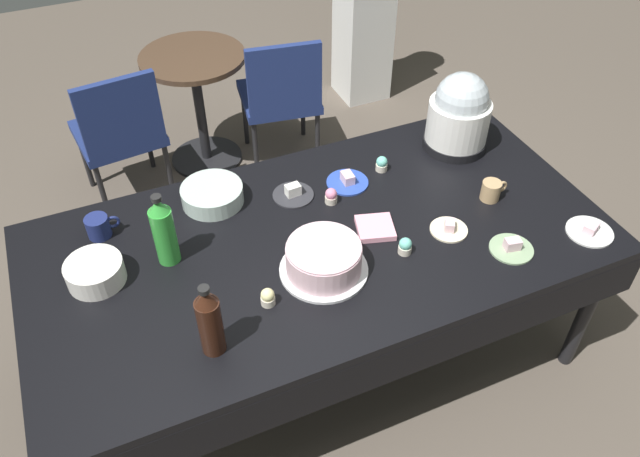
{
  "coord_description": "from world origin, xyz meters",
  "views": [
    {
      "loc": [
        -0.7,
        -1.59,
        2.41
      ],
      "look_at": [
        0.0,
        0.0,
        0.8
      ],
      "focal_mm": 35.48,
      "sensor_mm": 36.0,
      "label": 1
    }
  ],
  "objects_px": {
    "slow_cooker": "(459,114)",
    "dessert_plate_white": "(590,231)",
    "glass_salad_bowl": "(212,195)",
    "dessert_plate_charcoal": "(294,193)",
    "potluck_table": "(320,250)",
    "ceramic_snack_bowl": "(95,272)",
    "water_cooler": "(364,15)",
    "cupcake_cocoa": "(382,164)",
    "maroon_chair_left": "(120,130)",
    "soda_bottle_cola": "(210,321)",
    "soda_bottle_lime_soda": "(164,231)",
    "dessert_plate_cream": "(449,228)",
    "dessert_plate_cobalt": "(347,181)",
    "maroon_chair_right": "(281,93)",
    "frosted_layer_cake": "(324,259)",
    "coffee_mug_tan": "(491,190)",
    "round_cafe_table": "(197,90)",
    "coffee_mug_navy": "(99,227)",
    "cupcake_mint": "(331,196)",
    "cupcake_berry": "(405,246)",
    "cupcake_vanilla": "(268,297)",
    "dessert_plate_sage": "(512,247)"
  },
  "relations": [
    {
      "from": "dessert_plate_cobalt",
      "to": "cupcake_cocoa",
      "type": "bearing_deg",
      "value": 7.86
    },
    {
      "from": "ceramic_snack_bowl",
      "to": "water_cooler",
      "type": "distance_m",
      "value": 2.78
    },
    {
      "from": "potluck_table",
      "to": "coffee_mug_navy",
      "type": "distance_m",
      "value": 0.84
    },
    {
      "from": "ceramic_snack_bowl",
      "to": "dessert_plate_white",
      "type": "xyz_separation_m",
      "value": [
        1.77,
        -0.5,
        -0.03
      ]
    },
    {
      "from": "dessert_plate_charcoal",
      "to": "potluck_table",
      "type": "bearing_deg",
      "value": -91.01
    },
    {
      "from": "potluck_table",
      "to": "soda_bottle_lime_soda",
      "type": "height_order",
      "value": "soda_bottle_lime_soda"
    },
    {
      "from": "dessert_plate_cream",
      "to": "dessert_plate_sage",
      "type": "distance_m",
      "value": 0.24
    },
    {
      "from": "coffee_mug_tan",
      "to": "maroon_chair_right",
      "type": "height_order",
      "value": "maroon_chair_right"
    },
    {
      "from": "cupcake_mint",
      "to": "dessert_plate_white",
      "type": "bearing_deg",
      "value": -33.95
    },
    {
      "from": "dessert_plate_white",
      "to": "ceramic_snack_bowl",
      "type": "bearing_deg",
      "value": 164.1
    },
    {
      "from": "soda_bottle_lime_soda",
      "to": "round_cafe_table",
      "type": "height_order",
      "value": "soda_bottle_lime_soda"
    },
    {
      "from": "glass_salad_bowl",
      "to": "dessert_plate_white",
      "type": "bearing_deg",
      "value": -30.75
    },
    {
      "from": "cupcake_cocoa",
      "to": "maroon_chair_left",
      "type": "relative_size",
      "value": 0.08
    },
    {
      "from": "dessert_plate_charcoal",
      "to": "soda_bottle_lime_soda",
      "type": "height_order",
      "value": "soda_bottle_lime_soda"
    },
    {
      "from": "frosted_layer_cake",
      "to": "coffee_mug_tan",
      "type": "distance_m",
      "value": 0.79
    },
    {
      "from": "cupcake_mint",
      "to": "dessert_plate_cream",
      "type": "bearing_deg",
      "value": -44.11
    },
    {
      "from": "frosted_layer_cake",
      "to": "dessert_plate_charcoal",
      "type": "bearing_deg",
      "value": 82.03
    },
    {
      "from": "round_cafe_table",
      "to": "dessert_plate_cream",
      "type": "bearing_deg",
      "value": -74.15
    },
    {
      "from": "frosted_layer_cake",
      "to": "cupcake_mint",
      "type": "height_order",
      "value": "frosted_layer_cake"
    },
    {
      "from": "soda_bottle_lime_soda",
      "to": "slow_cooker",
      "type": "bearing_deg",
      "value": 8.01
    },
    {
      "from": "cupcake_cocoa",
      "to": "maroon_chair_right",
      "type": "distance_m",
      "value": 1.21
    },
    {
      "from": "slow_cooker",
      "to": "glass_salad_bowl",
      "type": "distance_m",
      "value": 1.11
    },
    {
      "from": "potluck_table",
      "to": "maroon_chair_right",
      "type": "xyz_separation_m",
      "value": [
        0.39,
        1.45,
        -0.2
      ]
    },
    {
      "from": "frosted_layer_cake",
      "to": "maroon_chair_right",
      "type": "height_order",
      "value": "frosted_layer_cake"
    },
    {
      "from": "soda_bottle_cola",
      "to": "round_cafe_table",
      "type": "distance_m",
      "value": 2.1
    },
    {
      "from": "dessert_plate_cream",
      "to": "dessert_plate_cobalt",
      "type": "height_order",
      "value": "dessert_plate_cobalt"
    },
    {
      "from": "dessert_plate_charcoal",
      "to": "frosted_layer_cake",
      "type": "bearing_deg",
      "value": -97.97
    },
    {
      "from": "dessert_plate_white",
      "to": "cupcake_mint",
      "type": "relative_size",
      "value": 2.64
    },
    {
      "from": "soda_bottle_lime_soda",
      "to": "dessert_plate_charcoal",
      "type": "bearing_deg",
      "value": 15.48
    },
    {
      "from": "cupcake_cocoa",
      "to": "maroon_chair_right",
      "type": "xyz_separation_m",
      "value": [
        -0.02,
        1.17,
        -0.29
      ]
    },
    {
      "from": "cupcake_cocoa",
      "to": "round_cafe_table",
      "type": "xyz_separation_m",
      "value": [
        -0.46,
        1.39,
        -0.28
      ]
    },
    {
      "from": "ceramic_snack_bowl",
      "to": "round_cafe_table",
      "type": "bearing_deg",
      "value": 64.01
    },
    {
      "from": "ceramic_snack_bowl",
      "to": "soda_bottle_cola",
      "type": "xyz_separation_m",
      "value": [
        0.3,
        -0.45,
        0.09
      ]
    },
    {
      "from": "soda_bottle_cola",
      "to": "soda_bottle_lime_soda",
      "type": "distance_m",
      "value": 0.45
    },
    {
      "from": "potluck_table",
      "to": "round_cafe_table",
      "type": "distance_m",
      "value": 1.69
    },
    {
      "from": "cupcake_vanilla",
      "to": "maroon_chair_right",
      "type": "height_order",
      "value": "maroon_chair_right"
    },
    {
      "from": "cupcake_berry",
      "to": "water_cooler",
      "type": "bearing_deg",
      "value": 66.85
    },
    {
      "from": "frosted_layer_cake",
      "to": "cupcake_berry",
      "type": "xyz_separation_m",
      "value": [
        0.31,
        -0.03,
        -0.03
      ]
    },
    {
      "from": "dessert_plate_charcoal",
      "to": "maroon_chair_left",
      "type": "relative_size",
      "value": 0.2
    },
    {
      "from": "dessert_plate_white",
      "to": "maroon_chair_left",
      "type": "bearing_deg",
      "value": 129.23
    },
    {
      "from": "cupcake_berry",
      "to": "coffee_mug_tan",
      "type": "xyz_separation_m",
      "value": [
        0.47,
        0.13,
        0.01
      ]
    },
    {
      "from": "slow_cooker",
      "to": "dessert_plate_white",
      "type": "height_order",
      "value": "slow_cooker"
    },
    {
      "from": "cupcake_berry",
      "to": "round_cafe_table",
      "type": "bearing_deg",
      "value": 99.3
    },
    {
      "from": "potluck_table",
      "to": "dessert_plate_sage",
      "type": "bearing_deg",
      "value": -28.65
    },
    {
      "from": "slow_cooker",
      "to": "glass_salad_bowl",
      "type": "height_order",
      "value": "slow_cooker"
    },
    {
      "from": "round_cafe_table",
      "to": "ceramic_snack_bowl",
      "type": "bearing_deg",
      "value": -115.99
    },
    {
      "from": "potluck_table",
      "to": "maroon_chair_left",
      "type": "distance_m",
      "value": 1.56
    },
    {
      "from": "potluck_table",
      "to": "ceramic_snack_bowl",
      "type": "relative_size",
      "value": 10.8
    },
    {
      "from": "dessert_plate_white",
      "to": "water_cooler",
      "type": "distance_m",
      "value": 2.42
    },
    {
      "from": "maroon_chair_right",
      "to": "glass_salad_bowl",
      "type": "bearing_deg",
      "value": -122.82
    }
  ]
}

